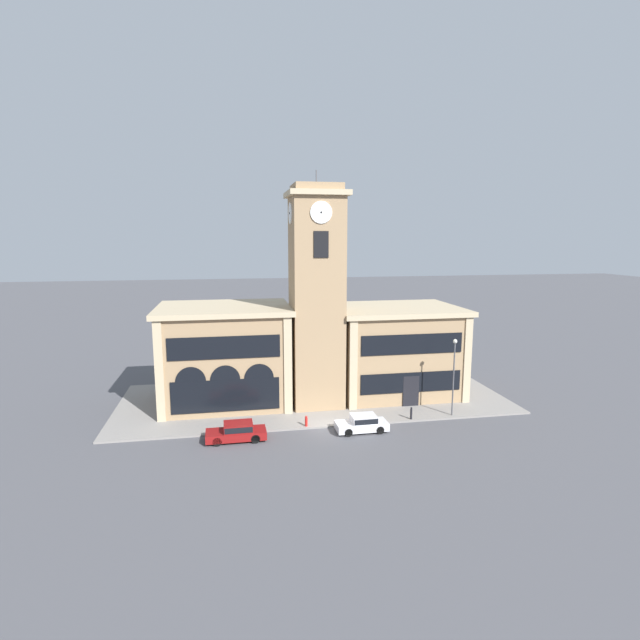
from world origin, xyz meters
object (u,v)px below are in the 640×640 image
at_px(street_lamp, 454,367).
at_px(fire_hydrant, 306,421).
at_px(parked_car_near, 237,431).
at_px(bollard, 411,413).
at_px(parked_car_mid, 362,423).

bearing_deg(street_lamp, fire_hydrant, -178.84).
xyz_separation_m(parked_car_near, street_lamp, (18.31, 1.78, 3.72)).
bearing_deg(bollard, street_lamp, 4.32).
xyz_separation_m(parked_car_mid, street_lamp, (8.46, 1.78, 3.74)).
height_order(parked_car_near, bollard, parked_car_near).
bearing_deg(street_lamp, bollard, -175.68).
relative_size(parked_car_mid, street_lamp, 0.62).
bearing_deg(parked_car_near, fire_hydrant, -165.42).
relative_size(parked_car_near, fire_hydrant, 5.25).
bearing_deg(fire_hydrant, street_lamp, 1.16).
relative_size(parked_car_near, parked_car_mid, 1.10).
height_order(parked_car_mid, fire_hydrant, parked_car_mid).
height_order(bollard, fire_hydrant, bollard).
distance_m(parked_car_mid, bollard, 4.89).
relative_size(parked_car_near, bollard, 4.30).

